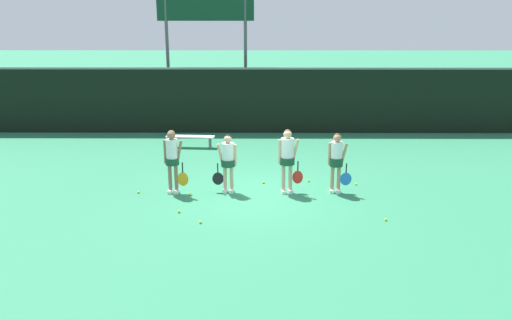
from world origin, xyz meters
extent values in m
plane|color=#2D7F56|center=(0.00, 0.00, 0.00)|extent=(140.00, 140.00, 0.00)
cube|color=black|center=(0.00, 7.68, 1.32)|extent=(60.00, 0.06, 2.64)
cube|color=slate|center=(0.00, 7.68, 2.68)|extent=(60.00, 0.08, 0.08)
cylinder|color=#515156|center=(-3.92, 9.05, 3.05)|extent=(0.14, 0.14, 6.10)
cylinder|color=#515156|center=(-0.56, 9.05, 3.05)|extent=(0.14, 0.14, 6.10)
cube|color=#0F3823|center=(-2.24, 9.05, 5.33)|extent=(4.11, 0.12, 1.55)
cube|color=silver|center=(-2.51, 5.13, 0.41)|extent=(1.82, 0.50, 0.04)
cylinder|color=slate|center=(-1.77, 5.19, 0.20)|extent=(0.06, 0.06, 0.39)
cylinder|color=slate|center=(-1.79, 4.94, 0.20)|extent=(0.06, 0.06, 0.39)
cylinder|color=slate|center=(-3.24, 5.31, 0.20)|extent=(0.06, 0.06, 0.39)
cylinder|color=slate|center=(-3.26, 5.06, 0.20)|extent=(0.06, 0.06, 0.39)
cylinder|color=#8C664C|center=(-2.21, 0.01, 0.41)|extent=(0.10, 0.10, 0.83)
cylinder|color=#8C664C|center=(-2.38, 0.02, 0.41)|extent=(0.10, 0.10, 0.83)
cube|color=white|center=(-2.21, -0.02, 0.04)|extent=(0.13, 0.25, 0.09)
cube|color=white|center=(-2.38, -0.01, 0.04)|extent=(0.13, 0.25, 0.09)
cylinder|color=#16422B|center=(-2.30, 0.01, 0.89)|extent=(0.36, 0.36, 0.18)
cylinder|color=white|center=(-2.30, 0.01, 1.17)|extent=(0.31, 0.31, 0.68)
sphere|color=#8C664C|center=(-2.30, 0.01, 1.62)|extent=(0.22, 0.22, 0.22)
sphere|color=olive|center=(-2.29, 0.03, 1.64)|extent=(0.20, 0.20, 0.20)
cylinder|color=#8C664C|center=(-2.10, 0.00, 1.15)|extent=(0.21, 0.09, 0.64)
cylinder|color=#8C664C|center=(-2.48, 0.03, 1.15)|extent=(0.08, 0.08, 0.64)
cylinder|color=black|center=(-2.02, -0.03, 0.74)|extent=(0.03, 0.03, 0.28)
ellipsoid|color=orange|center=(-2.02, -0.03, 0.41)|extent=(0.30, 0.03, 0.39)
cylinder|color=tan|center=(-0.71, 0.08, 0.38)|extent=(0.10, 0.10, 0.77)
cylinder|color=tan|center=(-0.89, 0.10, 0.38)|extent=(0.10, 0.10, 0.77)
cube|color=white|center=(-0.71, 0.05, 0.04)|extent=(0.13, 0.25, 0.09)
cube|color=white|center=(-0.89, 0.07, 0.04)|extent=(0.13, 0.25, 0.09)
cylinder|color=#16422B|center=(-0.80, 0.09, 0.83)|extent=(0.38, 0.38, 0.19)
cylinder|color=white|center=(-0.80, 0.09, 1.08)|extent=(0.33, 0.33, 0.62)
sphere|color=tan|center=(-0.80, 0.09, 1.49)|extent=(0.21, 0.21, 0.21)
sphere|color=black|center=(-0.80, 0.11, 1.52)|extent=(0.20, 0.20, 0.20)
cylinder|color=tan|center=(-1.00, 0.11, 1.06)|extent=(0.20, 0.10, 0.59)
cylinder|color=tan|center=(-0.60, 0.07, 1.06)|extent=(0.08, 0.08, 0.59)
cylinder|color=black|center=(-1.08, 0.10, 0.69)|extent=(0.03, 0.03, 0.26)
ellipsoid|color=black|center=(-1.08, 0.10, 0.38)|extent=(0.31, 0.03, 0.36)
cylinder|color=tan|center=(0.89, 0.06, 0.42)|extent=(0.10, 0.10, 0.84)
cylinder|color=tan|center=(0.70, 0.04, 0.42)|extent=(0.10, 0.10, 0.84)
cube|color=white|center=(0.90, 0.03, 0.04)|extent=(0.14, 0.25, 0.09)
cube|color=white|center=(0.71, 0.01, 0.04)|extent=(0.14, 0.25, 0.09)
cylinder|color=#16422B|center=(0.80, 0.05, 0.91)|extent=(0.40, 0.40, 0.19)
cylinder|color=white|center=(0.80, 0.05, 1.18)|extent=(0.35, 0.35, 0.69)
sphere|color=tan|center=(0.80, 0.05, 1.64)|extent=(0.22, 0.22, 0.22)
sphere|color=#4C331E|center=(0.80, 0.07, 1.66)|extent=(0.20, 0.20, 0.20)
cylinder|color=tan|center=(1.01, 0.08, 1.17)|extent=(0.22, 0.10, 0.65)
cylinder|color=tan|center=(0.60, 0.02, 1.17)|extent=(0.08, 0.08, 0.65)
cylinder|color=black|center=(1.09, 0.07, 0.76)|extent=(0.03, 0.03, 0.27)
ellipsoid|color=red|center=(1.09, 0.07, 0.44)|extent=(0.29, 0.03, 0.37)
cylinder|color=tan|center=(2.21, 0.08, 0.39)|extent=(0.10, 0.10, 0.79)
cylinder|color=tan|center=(2.04, 0.10, 0.39)|extent=(0.10, 0.10, 0.79)
cube|color=white|center=(2.21, 0.05, 0.04)|extent=(0.13, 0.25, 0.09)
cube|color=white|center=(2.04, 0.07, 0.04)|extent=(0.13, 0.25, 0.09)
cylinder|color=#16422B|center=(2.13, 0.09, 0.86)|extent=(0.36, 0.36, 0.23)
cylinder|color=white|center=(2.13, 0.09, 1.10)|extent=(0.31, 0.31, 0.64)
sphere|color=tan|center=(2.13, 0.09, 1.53)|extent=(0.22, 0.22, 0.22)
sphere|color=#4C331E|center=(2.13, 0.11, 1.55)|extent=(0.20, 0.20, 0.20)
cylinder|color=tan|center=(2.32, 0.07, 1.09)|extent=(0.21, 0.09, 0.61)
cylinder|color=tan|center=(1.94, 0.11, 1.09)|extent=(0.08, 0.08, 0.60)
cylinder|color=black|center=(2.40, 0.05, 0.70)|extent=(0.03, 0.03, 0.26)
ellipsoid|color=blue|center=(2.40, 0.05, 0.39)|extent=(0.31, 0.03, 0.36)
sphere|color=#CCE033|center=(-1.92, -1.47, 0.04)|extent=(0.07, 0.07, 0.07)
sphere|color=#CCE033|center=(-1.82, -0.22, 0.03)|extent=(0.07, 0.07, 0.07)
sphere|color=#CCE033|center=(3.03, -1.95, 0.03)|extent=(0.07, 0.07, 0.07)
sphere|color=#CCE033|center=(1.49, 1.00, 0.03)|extent=(0.07, 0.07, 0.07)
sphere|color=#CCE033|center=(2.83, 0.71, 0.03)|extent=(0.06, 0.06, 0.06)
sphere|color=#CCE033|center=(-3.25, -0.04, 0.03)|extent=(0.07, 0.07, 0.07)
sphere|color=#CCE033|center=(0.17, 0.84, 0.03)|extent=(0.07, 0.07, 0.07)
sphere|color=#CCE033|center=(-1.32, -2.14, 0.03)|extent=(0.07, 0.07, 0.07)
camera|label=1|loc=(0.04, -12.89, 4.53)|focal=35.00mm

